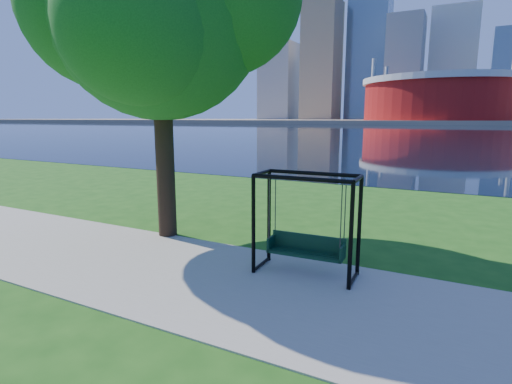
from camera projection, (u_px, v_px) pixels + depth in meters
The scene contains 8 objects.
ground at pixel (266, 279), 8.00m from camera, with size 900.00×900.00×0.00m, color #1E5114.
path at pixel (254, 288), 7.56m from camera, with size 120.00×4.00×0.03m, color #9E937F.
river at pixel (451, 131), 96.89m from camera, with size 900.00×180.00×0.02m, color black.
far_bank at pixel (462, 121), 274.48m from camera, with size 900.00×228.00×2.00m, color #937F60.
stadium at pixel (442, 97), 214.74m from camera, with size 83.00×83.00×32.00m.
skyline at pixel (460, 71), 281.72m from camera, with size 392.00×66.00×96.50m.
swing at pixel (306, 227), 8.08m from camera, with size 2.09×0.98×2.10m.
park_tree at pixel (158, 6), 9.99m from camera, with size 6.89×6.23×8.56m.
Camera 1 is at (3.31, -6.78, 3.19)m, focal length 28.00 mm.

